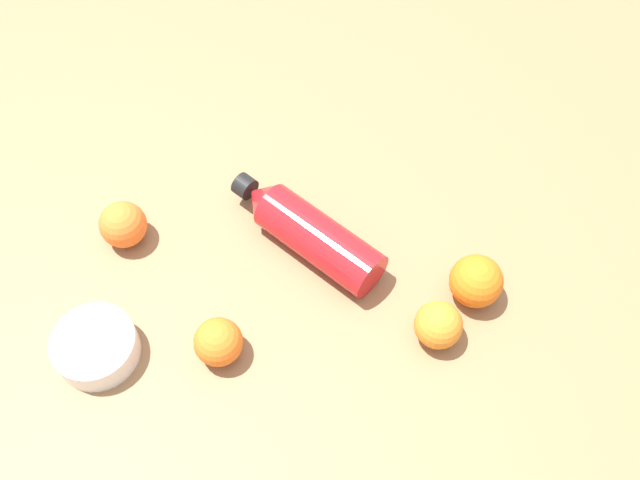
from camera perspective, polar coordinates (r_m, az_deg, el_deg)
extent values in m
plane|color=olive|center=(1.18, -1.46, -0.97)|extent=(2.40, 2.40, 0.00)
cylinder|color=red|center=(1.15, 0.00, 0.00)|extent=(0.15, 0.23, 0.08)
cone|color=red|center=(1.20, -4.72, 3.36)|extent=(0.09, 0.07, 0.08)
cylinder|color=black|center=(1.21, -5.95, 4.23)|extent=(0.05, 0.04, 0.04)
sphere|color=orange|center=(1.08, -8.02, -7.98)|extent=(0.07, 0.07, 0.07)
sphere|color=orange|center=(1.21, -15.27, 1.19)|extent=(0.08, 0.08, 0.08)
sphere|color=orange|center=(1.13, 12.21, -3.19)|extent=(0.08, 0.08, 0.08)
sphere|color=orange|center=(1.09, 9.32, -6.64)|extent=(0.07, 0.07, 0.07)
cylinder|color=white|center=(1.13, -17.29, -8.01)|extent=(0.12, 0.12, 0.05)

